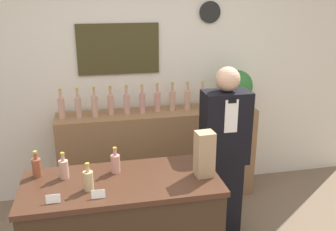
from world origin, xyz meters
The scene contains 22 objects.
back_wall centered at (0.00, 2.00, 1.35)m, with size 5.20×0.09×2.70m.
back_shelf centered at (0.12, 1.74, 0.49)m, with size 2.09×0.40×0.99m.
shopkeeper centered at (0.57, 0.95, 0.80)m, with size 0.40×0.25×1.60m.
potted_plant centered at (0.98, 1.73, 1.21)m, with size 0.33×0.33×0.41m.
paper_bag centered at (0.22, 0.44, 1.07)m, with size 0.14×0.13×0.34m.
price_card_left centered at (-0.83, 0.28, 0.93)m, with size 0.09×0.02×0.06m.
price_card_right centered at (-0.55, 0.28, 0.93)m, with size 0.09×0.02×0.06m.
counter_bottle_0 centered at (-0.97, 0.68, 0.98)m, with size 0.07×0.07×0.20m.
counter_bottle_1 centered at (-0.78, 0.61, 0.98)m, with size 0.07×0.07×0.20m.
counter_bottle_2 centered at (-0.61, 0.40, 0.98)m, with size 0.07×0.07×0.20m.
counter_bottle_3 centered at (-0.41, 0.62, 0.98)m, with size 0.07×0.07×0.20m.
shelf_bottle_0 centered at (-0.85, 1.73, 1.10)m, with size 0.06×0.06×0.30m.
shelf_bottle_1 centered at (-0.69, 1.72, 1.10)m, with size 0.06×0.06×0.30m.
shelf_bottle_2 centered at (-0.53, 1.72, 1.10)m, with size 0.06×0.06×0.30m.
shelf_bottle_3 centered at (-0.37, 1.74, 1.10)m, with size 0.06×0.06×0.30m.
shelf_bottle_4 centered at (-0.20, 1.73, 1.10)m, with size 0.06×0.06×0.30m.
shelf_bottle_5 centered at (-0.04, 1.74, 1.10)m, with size 0.06×0.06×0.30m.
shelf_bottle_6 centered at (0.12, 1.75, 1.10)m, with size 0.06×0.06×0.30m.
shelf_bottle_7 centered at (0.28, 1.76, 1.10)m, with size 0.06×0.06×0.30m.
shelf_bottle_8 centered at (0.44, 1.74, 1.10)m, with size 0.06×0.06×0.30m.
shelf_bottle_9 centered at (0.60, 1.74, 1.10)m, with size 0.06×0.06×0.30m.
shelf_bottle_10 centered at (0.76, 1.73, 1.10)m, with size 0.06×0.06×0.30m.
Camera 1 is at (-0.55, -1.92, 2.20)m, focal length 40.00 mm.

